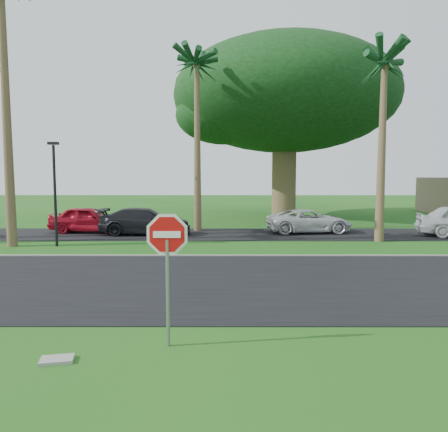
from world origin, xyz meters
The scene contains 13 objects.
ground centered at (0.00, 0.00, 0.00)m, with size 120.00×120.00×0.00m, color #144E13.
road centered at (0.00, 2.00, 0.01)m, with size 120.00×8.00×0.02m, color black.
parking_strip centered at (0.00, 12.50, 0.01)m, with size 120.00×5.00×0.02m, color black.
curb centered at (0.00, 6.05, 0.03)m, with size 120.00×0.12×0.06m, color gray.
stop_sign_near centered at (0.50, -3.00, 1.77)m, with size 1.05×0.07×2.62m.
palm_center centered at (0.00, 14.00, 9.16)m, with size 5.00×5.00×10.50m.
palm_right_near centered at (9.00, 10.00, 8.19)m, with size 5.00×5.00×9.50m.
canopy_tree centered at (6.00, 22.00, 8.95)m, with size 16.50×16.50×13.12m.
streetlight_right centered at (-6.00, 8.50, 2.65)m, with size 0.45×0.25×4.64m.
car_red centered at (-5.98, 13.17, 0.73)m, with size 1.72×4.27×1.45m, color #A10D1E.
car_dark centered at (-2.72, 12.32, 0.71)m, with size 1.98×4.87×1.41m, color black.
car_minivan centered at (6.22, 13.11, 0.64)m, with size 2.13×4.63×1.29m, color silver.
utility_slab centered at (-1.32, -3.69, 0.03)m, with size 0.55×0.35×0.06m, color gray.
Camera 1 is at (1.55, -10.88, 3.17)m, focal length 35.00 mm.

